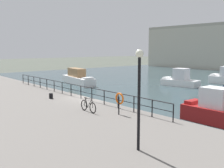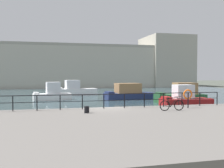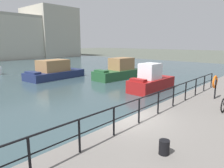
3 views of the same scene
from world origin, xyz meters
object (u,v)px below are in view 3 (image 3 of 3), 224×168
moored_white_yacht (54,71)px  life_ring_stand (215,83)px  mooring_bollard (164,147)px  moored_green_narrowboat (119,71)px  moored_harbor_tender (151,81)px

moored_white_yacht → life_ring_stand: 18.68m
life_ring_stand → mooring_bollard: bearing=-173.8°
moored_green_narrowboat → mooring_bollard: size_ratio=14.42×
moored_harbor_tender → mooring_bollard: (-10.95, -7.10, 0.39)m
moored_white_yacht → moored_harbor_tender: (2.14, -12.34, -0.01)m
mooring_bollard → life_ring_stand: life_ring_stand is taller
moored_white_yacht → mooring_bollard: moored_white_yacht is taller
moored_green_narrowboat → moored_harbor_tender: 7.03m
moored_green_narrowboat → moored_harbor_tender: size_ratio=1.25×
moored_white_yacht → mooring_bollard: bearing=62.2°
moored_white_yacht → life_ring_stand: life_ring_stand is taller
moored_harbor_tender → mooring_bollard: size_ratio=11.52×
mooring_bollard → life_ring_stand: bearing=6.2°
moored_green_narrowboat → moored_white_yacht: bearing=-44.7°
moored_green_narrowboat → life_ring_stand: size_ratio=4.54×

